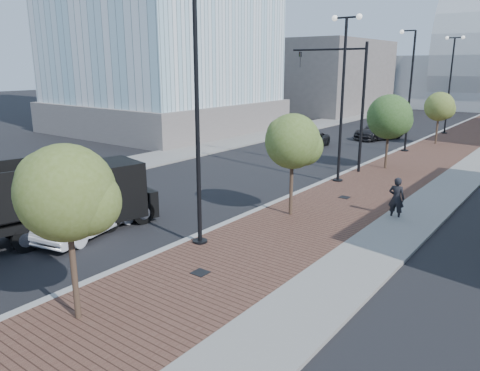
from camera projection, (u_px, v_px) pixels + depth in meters
The scene contains 21 objects.
sidewalk at pixel (462, 145), 39.03m from camera, with size 7.00×140.00×0.12m, color #4C2D23.
curb at pixel (420, 141), 41.06m from camera, with size 0.30×140.00×0.14m, color gray.
west_sidewalk at pixel (294, 129), 48.64m from camera, with size 4.00×140.00×0.12m, color slate.
dump_truck at pixel (29, 209), 17.62m from camera, with size 5.12×13.47×3.10m.
white_sedan at pixel (89, 214), 18.62m from camera, with size 1.74×4.98×1.64m, color silver.
dark_car_mid at pixel (311, 140), 38.16m from camera, with size 2.03×4.41×1.22m, color black.
dark_car_far at pixel (379, 131), 42.31m from camera, with size 2.17×5.33×1.55m, color black.
pedestrian at pixel (396, 198), 20.30m from camera, with size 0.70×0.46×1.92m, color black.
streetlight_1 at pixel (195, 132), 16.54m from camera, with size 1.44×0.56×9.21m.
streetlight_2 at pixel (342, 99), 25.61m from camera, with size 1.72×0.56×9.28m.
streetlight_3 at pixel (408, 96), 35.06m from camera, with size 1.44×0.56×9.21m.
streetlight_4 at pixel (450, 85), 44.13m from camera, with size 1.72×0.56×9.28m.
traffic_mast at pixel (350, 93), 28.41m from camera, with size 5.09×0.20×8.00m.
tree_0 at pixel (68, 193), 11.45m from camera, with size 2.50×2.47×4.83m.
tree_1 at pixel (294, 142), 19.97m from camera, with size 2.46×2.42×4.67m.
tree_2 at pixel (390, 117), 29.23m from camera, with size 2.84×2.84×4.88m.
tree_3 at pixel (440, 107), 38.54m from camera, with size 2.46×2.43×4.49m.
tower_podium at pixel (165, 115), 48.51m from camera, with size 19.00×19.00×3.00m, color slate.
commercial_block_nw at pixel (323, 76), 66.89m from camera, with size 14.00×20.00×10.00m, color #5E5855.
utility_cover_1 at pixel (200, 273), 14.96m from camera, with size 0.50×0.50×0.02m, color black.
utility_cover_2 at pixel (344, 197), 23.45m from camera, with size 0.50×0.50×0.02m, color black.
Camera 1 is at (11.71, -2.19, 6.69)m, focal length 34.41 mm.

